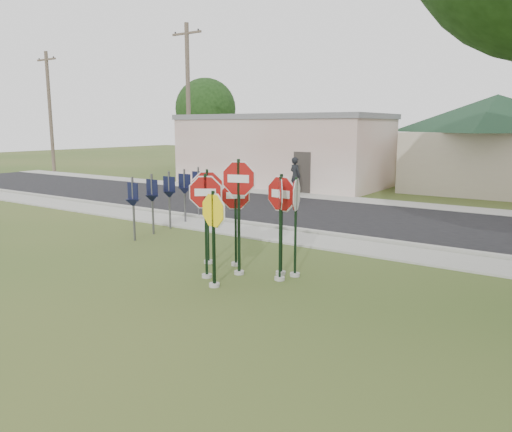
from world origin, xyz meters
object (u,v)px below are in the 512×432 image
Objects in this scene: stop_sign_left at (206,211)px; pedestrian at (295,176)px; stop_sign_center at (239,199)px; stop_sign_yellow at (214,227)px; utility_pole_near at (188,102)px.

stop_sign_left is 14.26m from pedestrian.
pedestrian is (-5.69, 12.62, -0.83)m from stop_sign_center.
stop_sign_center is at bearing 53.46° from stop_sign_left.
stop_sign_yellow is at bearing -84.50° from stop_sign_center.
stop_sign_yellow is 20.66m from utility_pole_near.
stop_sign_center is 13.87m from pedestrian.
stop_sign_center is at bearing 134.69° from pedestrian.
stop_sign_center is 0.84m from stop_sign_left.
stop_sign_yellow is 0.76m from stop_sign_left.
utility_pole_near reaches higher than pedestrian.
pedestrian is at bearing -7.95° from utility_pole_near.
stop_sign_center is 1.28× the size of stop_sign_yellow.
stop_sign_center reaches higher than stop_sign_yellow.
stop_sign_left is (-0.48, -0.64, -0.26)m from stop_sign_center.
pedestrian is at bearing 112.92° from stop_sign_yellow.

